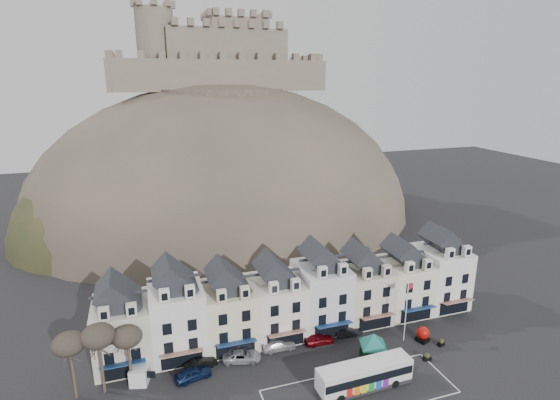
% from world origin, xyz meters
% --- Properties ---
extents(coach_bay_markings, '(22.00, 7.50, 0.01)m').
position_xyz_m(coach_bay_markings, '(2.00, 1.25, 0.00)').
color(coach_bay_markings, silver).
rests_on(coach_bay_markings, ground).
extents(townhouse_terrace, '(54.40, 9.35, 11.80)m').
position_xyz_m(townhouse_terrace, '(0.15, 15.97, 5.30)').
color(townhouse_terrace, beige).
rests_on(townhouse_terrace, ground).
extents(castle_hill, '(100.00, 76.00, 68.00)m').
position_xyz_m(castle_hill, '(1.25, 68.95, 0.11)').
color(castle_hill, '#3C382E').
rests_on(castle_hill, ground).
extents(castle, '(50.20, 22.20, 22.00)m').
position_xyz_m(castle, '(0.51, 75.93, 40.19)').
color(castle, '#6A5D51').
rests_on(castle, ground).
extents(tree_left_far, '(3.61, 3.61, 8.24)m').
position_xyz_m(tree_left_far, '(-29.00, 10.50, 6.90)').
color(tree_left_far, '#3B2E25').
rests_on(tree_left_far, ground).
extents(tree_left_mid, '(3.78, 3.78, 8.64)m').
position_xyz_m(tree_left_mid, '(-26.00, 10.50, 7.24)').
color(tree_left_mid, '#3B2E25').
rests_on(tree_left_mid, ground).
extents(tree_left_near, '(3.43, 3.43, 7.84)m').
position_xyz_m(tree_left_near, '(-23.00, 10.50, 6.55)').
color(tree_left_near, '#3B2E25').
rests_on(tree_left_near, ground).
extents(bus, '(11.57, 3.02, 3.25)m').
position_xyz_m(bus, '(2.77, 1.72, 1.79)').
color(bus, '#262628').
rests_on(bus, ground).
extents(bus_shelter, '(6.05, 6.05, 4.04)m').
position_xyz_m(bus_shelter, '(6.20, 5.72, 3.14)').
color(bus_shelter, '#10311E').
rests_on(bus_shelter, ground).
extents(red_buoy, '(1.86, 1.86, 2.16)m').
position_xyz_m(red_buoy, '(15.01, 7.52, 1.11)').
color(red_buoy, black).
rests_on(red_buoy, ground).
extents(flagpole, '(1.16, 0.55, 8.64)m').
position_xyz_m(flagpole, '(12.77, 8.52, 4.94)').
color(flagpole, silver).
rests_on(flagpole, ground).
extents(white_van, '(3.16, 4.97, 2.10)m').
position_xyz_m(white_van, '(-21.76, 12.00, 1.05)').
color(white_van, white).
rests_on(white_van, ground).
extents(planter_west, '(1.09, 0.75, 1.00)m').
position_xyz_m(planter_west, '(16.80, 5.83, 0.48)').
color(planter_west, black).
rests_on(planter_west, ground).
extents(planter_east, '(1.08, 0.71, 1.01)m').
position_xyz_m(planter_east, '(13.00, 3.74, 0.49)').
color(planter_east, black).
rests_on(planter_east, ground).
extents(car_navy, '(4.74, 2.69, 1.52)m').
position_xyz_m(car_navy, '(-16.00, 9.51, 0.76)').
color(car_navy, '#0B183A').
rests_on(car_navy, ground).
extents(car_black, '(4.29, 2.43, 1.34)m').
position_xyz_m(car_black, '(-14.80, 11.22, 0.67)').
color(car_black, black).
rests_on(car_black, ground).
extents(car_silver, '(5.22, 3.31, 1.36)m').
position_xyz_m(car_silver, '(-9.60, 11.07, 0.68)').
color(car_silver, '#A3A5AB').
rests_on(car_silver, ground).
extents(car_white, '(4.68, 1.94, 1.35)m').
position_xyz_m(car_white, '(-4.40, 12.00, 0.68)').
color(car_white, '#BABABA').
rests_on(car_white, ground).
extents(car_maroon, '(4.09, 1.70, 1.39)m').
position_xyz_m(car_maroon, '(1.26, 11.42, 0.69)').
color(car_maroon, '#59050B').
rests_on(car_maroon, ground).
extents(car_charcoal, '(4.00, 1.61, 1.29)m').
position_xyz_m(car_charcoal, '(6.00, 12.00, 0.65)').
color(car_charcoal, black).
rests_on(car_charcoal, ground).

